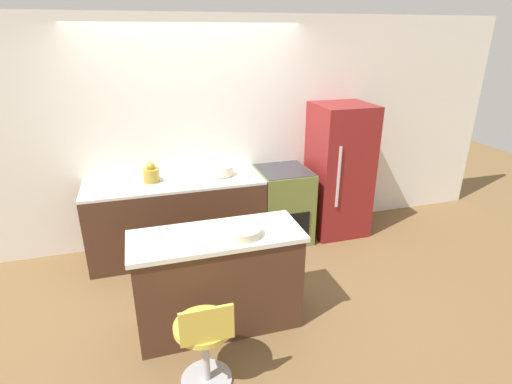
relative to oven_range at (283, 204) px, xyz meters
The scene contains 10 objects.
ground_plane 1.14m from the oven_range, 160.80° to the right, with size 14.00×14.00×0.00m, color brown.
wall_back 1.35m from the oven_range, 160.14° to the left, with size 8.00×0.06×2.60m.
back_counter 1.28m from the oven_range, behind, with size 1.93×0.65×0.89m.
kitchen_island 1.73m from the oven_range, 128.68° to the right, with size 1.41×0.56×0.89m.
oven_range is the anchor object (origin of this frame).
refrigerator 0.81m from the oven_range, ahead, with size 0.66×0.68×1.63m.
stool_chair 2.37m from the oven_range, 123.47° to the right, with size 0.42×0.42×0.78m.
kettle 1.61m from the oven_range, behind, with size 0.17×0.17×0.22m.
mixing_bowl 0.89m from the oven_range, behind, with size 0.25×0.25×0.11m.
fruit_bowl 1.75m from the oven_range, 121.68° to the right, with size 0.30×0.30×0.07m.
Camera 1 is at (-0.61, -3.84, 2.40)m, focal length 28.00 mm.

